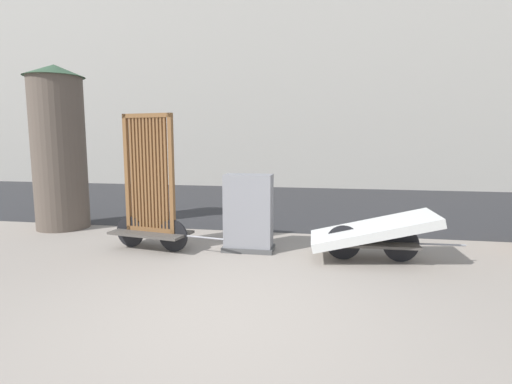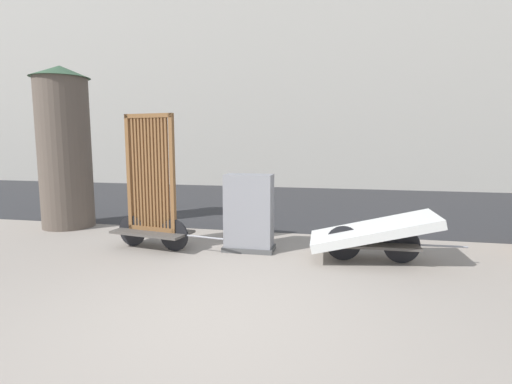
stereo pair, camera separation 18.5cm
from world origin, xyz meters
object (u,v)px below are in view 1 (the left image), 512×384
at_px(bike_cart_with_bedframe, 150,201).
at_px(utility_cabinet, 249,216).
at_px(advertising_column, 59,147).
at_px(bike_cart_with_mattress, 372,232).

height_order(bike_cart_with_bedframe, utility_cabinet, bike_cart_with_bedframe).
xyz_separation_m(utility_cabinet, advertising_column, (-4.18, 1.01, 1.10)).
xyz_separation_m(bike_cart_with_bedframe, bike_cart_with_mattress, (3.61, 0.00, -0.39)).
relative_size(utility_cabinet, advertising_column, 0.38).
relative_size(bike_cart_with_mattress, utility_cabinet, 1.80).
height_order(bike_cart_with_mattress, advertising_column, advertising_column).
bearing_deg(bike_cart_with_mattress, bike_cart_with_bedframe, 177.78).
bearing_deg(utility_cabinet, bike_cart_with_bedframe, -173.05).
bearing_deg(utility_cabinet, bike_cart_with_mattress, -5.76).
bearing_deg(bike_cart_with_mattress, utility_cabinet, 172.00).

